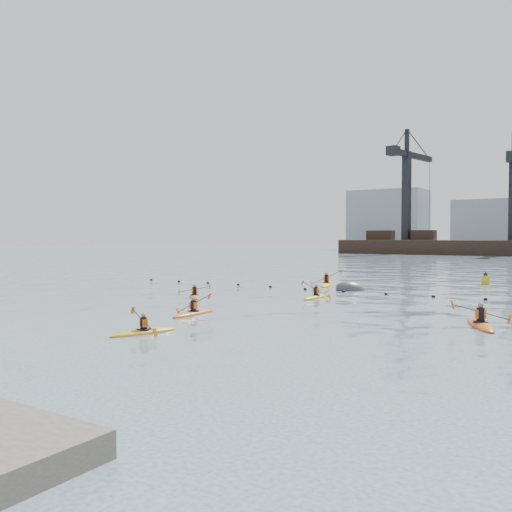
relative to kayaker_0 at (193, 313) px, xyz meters
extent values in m
plane|color=#3D5059|center=(0.79, -8.47, -0.09)|extent=(400.00, 400.00, 0.00)
sphere|color=black|center=(-16.21, 14.03, -0.06)|extent=(0.24, 0.24, 0.24)
sphere|color=black|center=(-13.21, 14.19, -0.06)|extent=(0.24, 0.24, 0.24)
sphere|color=black|center=(-10.21, 14.28, -0.06)|extent=(0.24, 0.24, 0.24)
sphere|color=black|center=(-7.21, 14.25, -0.06)|extent=(0.24, 0.24, 0.24)
sphere|color=black|center=(-4.21, 14.11, -0.06)|extent=(0.24, 0.24, 0.24)
sphere|color=black|center=(-1.21, 13.94, -0.06)|extent=(0.24, 0.24, 0.24)
sphere|color=black|center=(1.79, 13.81, -0.06)|extent=(0.24, 0.24, 0.24)
sphere|color=black|center=(4.79, 13.78, -0.06)|extent=(0.24, 0.24, 0.24)
sphere|color=black|center=(7.79, 13.87, -0.06)|extent=(0.24, 0.24, 0.24)
sphere|color=black|center=(10.79, 14.03, -0.06)|extent=(0.24, 0.24, 0.24)
cube|color=black|center=(0.79, 101.53, 0.76)|extent=(72.00, 12.00, 4.50)
cube|color=black|center=(-27.21, 101.53, 4.11)|extent=(6.00, 3.00, 2.20)
cube|color=black|center=(-17.21, 101.53, 4.11)|extent=(5.00, 3.00, 2.20)
cube|color=black|center=(-21.21, 101.53, 13.01)|extent=(1.85, 1.85, 20.00)
cube|color=black|center=(-20.74, 104.19, 22.41)|extent=(4.31, 17.93, 1.20)
cube|color=black|center=(-22.30, 95.33, 22.41)|extent=(2.62, 2.94, 2.00)
cube|color=black|center=(-21.21, 101.53, 25.51)|extent=(0.93, 0.93, 5.00)
cube|color=black|center=(1.25, 96.30, 19.41)|extent=(2.42, 2.78, 2.00)
cube|color=gray|center=(-39.21, 141.53, 8.91)|extent=(22.00, 14.00, 18.00)
ellipsoid|color=#D46313|center=(0.00, 0.00, -0.06)|extent=(0.65, 3.05, 0.30)
cylinder|color=black|center=(0.00, 0.00, 0.07)|extent=(0.58, 0.58, 0.06)
cylinder|color=black|center=(0.00, 0.00, 0.33)|extent=(0.29, 0.29, 0.49)
cube|color=#E0560C|center=(0.00, 0.00, 0.35)|extent=(0.34, 0.21, 0.32)
sphere|color=#8C6651|center=(0.00, 0.00, 0.67)|extent=(0.20, 0.20, 0.20)
cylinder|color=black|center=(0.00, 0.00, 0.43)|extent=(1.89, 0.06, 0.96)
cube|color=#D85914|center=(-0.97, -0.01, 0.00)|extent=(0.19, 0.14, 0.31)
cube|color=#D85914|center=(0.97, 0.01, 0.86)|extent=(0.19, 0.14, 0.31)
ellipsoid|color=orange|center=(1.67, -5.06, -0.06)|extent=(1.41, 2.88, 0.28)
cylinder|color=black|center=(1.67, -5.06, 0.06)|extent=(0.67, 0.67, 0.05)
cylinder|color=black|center=(1.67, -5.06, 0.31)|extent=(0.27, 0.27, 0.46)
cube|color=#E0560C|center=(1.67, -5.06, 0.32)|extent=(0.36, 0.28, 0.30)
sphere|color=#8C6651|center=(1.67, -5.06, 0.62)|extent=(0.19, 0.19, 0.19)
cylinder|color=black|center=(1.67, -5.06, 0.40)|extent=(1.76, 0.59, 0.73)
cube|color=#D85914|center=(0.80, -4.79, 0.72)|extent=(0.18, 0.16, 0.30)
cube|color=#D85914|center=(2.53, -5.34, 0.07)|extent=(0.18, 0.16, 0.30)
ellipsoid|color=#CB6B13|center=(-4.67, 5.79, -0.06)|extent=(2.53, 2.52, 0.30)
cylinder|color=black|center=(-4.67, 5.79, 0.07)|extent=(0.79, 0.79, 0.06)
cylinder|color=black|center=(-4.67, 5.79, 0.33)|extent=(0.28, 0.28, 0.48)
cube|color=#E0560C|center=(-4.67, 5.79, 0.34)|extent=(0.38, 0.38, 0.32)
sphere|color=#8C6651|center=(-4.67, 5.79, 0.65)|extent=(0.20, 0.20, 0.20)
cylinder|color=black|center=(-4.67, 5.79, 0.42)|extent=(1.45, 1.46, 0.34)
cube|color=#D85914|center=(-5.34, 5.12, 0.28)|extent=(0.16, 0.16, 0.32)
cube|color=#D85914|center=(-4.00, 6.47, 0.56)|extent=(0.16, 0.16, 0.32)
ellipsoid|color=yellow|center=(1.76, 9.71, -0.06)|extent=(0.68, 3.00, 0.30)
cylinder|color=black|center=(1.76, 9.71, 0.07)|extent=(0.58, 0.58, 0.06)
cylinder|color=black|center=(1.76, 9.71, 0.33)|extent=(0.28, 0.28, 0.48)
cube|color=#E0560C|center=(1.76, 9.71, 0.35)|extent=(0.34, 0.21, 0.32)
sphere|color=#8C6651|center=(1.76, 9.71, 0.65)|extent=(0.20, 0.20, 0.20)
cylinder|color=black|center=(1.76, 9.71, 0.42)|extent=(1.88, 0.09, 0.87)
cube|color=#D85914|center=(0.81, 9.74, 0.81)|extent=(0.18, 0.14, 0.31)
cube|color=#D85914|center=(2.71, 9.68, 0.03)|extent=(0.18, 0.14, 0.31)
ellipsoid|color=#C84D12|center=(12.36, 3.77, -0.05)|extent=(2.08, 3.54, 0.36)
cylinder|color=black|center=(12.36, 3.77, 0.10)|extent=(0.88, 0.88, 0.07)
cylinder|color=black|center=(12.36, 3.77, 0.41)|extent=(0.33, 0.33, 0.58)
cube|color=#E0560C|center=(12.36, 3.77, 0.43)|extent=(0.46, 0.38, 0.38)
sphere|color=#8C6651|center=(12.36, 3.77, 0.80)|extent=(0.23, 0.23, 0.23)
cylinder|color=black|center=(12.36, 3.77, 0.52)|extent=(2.19, 0.99, 0.67)
cube|color=#D85914|center=(13.40, 4.23, 0.23)|extent=(0.20, 0.20, 0.38)
cube|color=#D85914|center=(11.32, 3.32, 0.81)|extent=(0.20, 0.20, 0.38)
ellipsoid|color=yellow|center=(-1.40, 17.86, -0.05)|extent=(1.77, 3.72, 0.37)
cylinder|color=black|center=(-1.40, 17.86, 0.10)|extent=(0.86, 0.86, 0.07)
cylinder|color=black|center=(-1.40, 17.86, 0.42)|extent=(0.34, 0.34, 0.60)
cube|color=#E0560C|center=(-1.40, 17.86, 0.44)|extent=(0.47, 0.36, 0.39)
sphere|color=#8C6651|center=(-1.40, 17.86, 0.82)|extent=(0.24, 0.24, 0.24)
cylinder|color=black|center=(-1.40, 17.86, 0.54)|extent=(2.21, 0.71, 1.10)
cube|color=#D85914|center=(-2.51, 17.52, 0.04)|extent=(0.25, 0.22, 0.38)
cube|color=#D85914|center=(-0.28, 18.20, 1.03)|extent=(0.25, 0.22, 0.38)
ellipsoid|color=#3E4043|center=(1.71, 15.42, -0.09)|extent=(2.80, 2.92, 1.69)
cylinder|color=yellow|center=(8.81, 25.53, 0.18)|extent=(0.64, 0.64, 0.83)
cone|color=black|center=(8.81, 25.53, 0.78)|extent=(0.40, 0.40, 0.32)
camera|label=1|loc=(16.65, -20.27, 3.65)|focal=38.00mm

